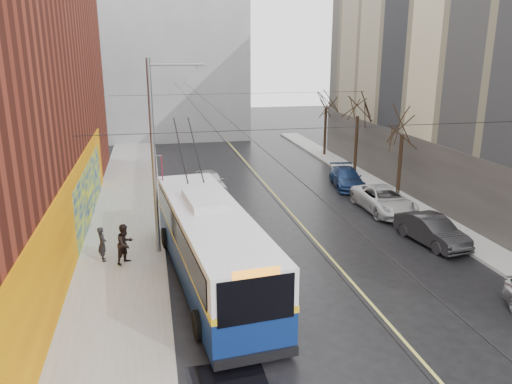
% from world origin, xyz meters
% --- Properties ---
extents(ground, '(140.00, 140.00, 0.00)m').
position_xyz_m(ground, '(0.00, 0.00, 0.00)').
color(ground, black).
rests_on(ground, ground).
extents(sidewalk_left, '(4.00, 60.00, 0.15)m').
position_xyz_m(sidewalk_left, '(-8.00, 12.00, 0.07)').
color(sidewalk_left, gray).
rests_on(sidewalk_left, ground).
extents(sidewalk_right, '(2.00, 60.00, 0.15)m').
position_xyz_m(sidewalk_right, '(9.00, 12.00, 0.07)').
color(sidewalk_right, gray).
rests_on(sidewalk_right, ground).
extents(lane_line, '(0.12, 50.00, 0.01)m').
position_xyz_m(lane_line, '(1.50, 14.00, 0.00)').
color(lane_line, '#BFB74C').
rests_on(lane_line, ground).
extents(building_far, '(20.50, 12.10, 18.00)m').
position_xyz_m(building_far, '(-6.00, 44.99, 9.02)').
color(building_far, gray).
rests_on(building_far, ground).
extents(streetlight_pole, '(2.65, 0.60, 9.00)m').
position_xyz_m(streetlight_pole, '(-6.14, 10.00, 4.85)').
color(streetlight_pole, slate).
rests_on(streetlight_pole, ground).
extents(catenary_wires, '(18.00, 60.00, 0.22)m').
position_xyz_m(catenary_wires, '(-2.54, 14.77, 6.25)').
color(catenary_wires, black).
extents(tree_near, '(3.20, 3.20, 6.40)m').
position_xyz_m(tree_near, '(9.00, 16.00, 4.98)').
color(tree_near, black).
rests_on(tree_near, ground).
extents(tree_mid, '(3.20, 3.20, 6.68)m').
position_xyz_m(tree_mid, '(9.00, 23.00, 5.25)').
color(tree_mid, black).
rests_on(tree_mid, ground).
extents(tree_far, '(3.20, 3.20, 6.57)m').
position_xyz_m(tree_far, '(9.00, 30.00, 5.14)').
color(tree_far, black).
rests_on(tree_far, ground).
extents(pigeons_flying, '(5.51, 1.85, 1.73)m').
position_xyz_m(pigeons_flying, '(-2.08, 10.66, 7.48)').
color(pigeons_flying, slate).
extents(trolleybus, '(3.91, 12.88, 6.03)m').
position_xyz_m(trolleybus, '(-4.21, 6.72, 1.68)').
color(trolleybus, '#0B1E55').
rests_on(trolleybus, ground).
extents(parked_car_b, '(2.13, 4.48, 1.42)m').
position_xyz_m(parked_car_b, '(7.00, 8.58, 0.71)').
color(parked_car_b, '#2A2A2D').
rests_on(parked_car_b, ground).
extents(parked_car_c, '(2.44, 5.25, 1.46)m').
position_xyz_m(parked_car_c, '(7.00, 13.85, 0.73)').
color(parked_car_c, silver).
rests_on(parked_car_c, ground).
extents(parked_car_d, '(2.60, 4.84, 1.33)m').
position_xyz_m(parked_car_d, '(6.90, 19.45, 0.67)').
color(parked_car_d, navy).
rests_on(parked_car_d, ground).
extents(following_car, '(2.05, 4.24, 1.40)m').
position_xyz_m(following_car, '(-2.60, 20.45, 0.70)').
color(following_car, silver).
rests_on(following_car, ground).
extents(pedestrian_a, '(0.52, 0.66, 1.59)m').
position_xyz_m(pedestrian_a, '(-8.77, 9.49, 0.95)').
color(pedestrian_a, black).
rests_on(pedestrian_a, sidewalk_left).
extents(pedestrian_b, '(1.10, 1.12, 1.82)m').
position_xyz_m(pedestrian_b, '(-7.75, 8.99, 1.06)').
color(pedestrian_b, black).
rests_on(pedestrian_b, sidewalk_left).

